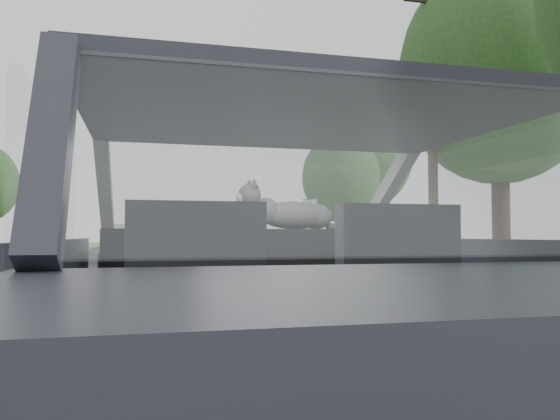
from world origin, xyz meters
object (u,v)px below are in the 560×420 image
subject_car (277,289)px  highway_sign (310,227)px  cat (294,213)px  utility_pole (432,118)px  other_car (129,239)px

subject_car → highway_sign: 22.37m
cat → utility_pole: 14.46m
highway_sign → utility_pole: size_ratio=0.29×
highway_sign → cat: bearing=-132.4°
other_car → highway_sign: (8.06, -4.59, 0.54)m
subject_car → other_car: bearing=92.8°
cat → highway_sign: 21.68m
subject_car → cat: 0.77m
subject_car → cat: (0.26, 0.63, 0.37)m
highway_sign → utility_pole: (1.11, -8.89, 3.21)m
subject_car → other_car: (-1.25, 25.88, 0.03)m
cat → subject_car: bearing=-124.1°
subject_car → utility_pole: (7.93, 12.40, 3.79)m
other_car → utility_pole: 16.73m
subject_car → utility_pole: utility_pole is taller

